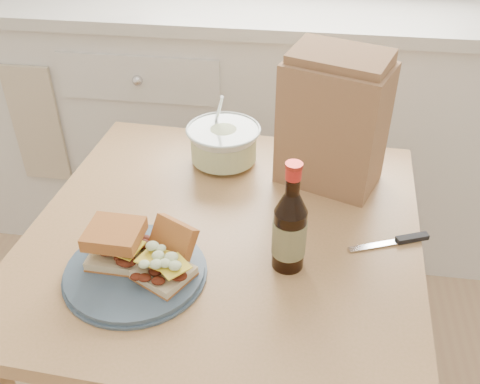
# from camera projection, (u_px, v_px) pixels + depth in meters

# --- Properties ---
(cabinet_run) EXTENTS (2.50, 0.64, 0.94)m
(cabinet_run) POSITION_uv_depth(u_px,v_px,m) (290.00, 121.00, 2.12)
(cabinet_run) COLOR white
(cabinet_run) RESTS_ON ground
(dining_table) EXTENTS (0.90, 0.90, 0.71)m
(dining_table) POSITION_uv_depth(u_px,v_px,m) (225.00, 262.00, 1.25)
(dining_table) COLOR tan
(dining_table) RESTS_ON ground
(plate) EXTENTS (0.28, 0.28, 0.02)m
(plate) POSITION_uv_depth(u_px,v_px,m) (135.00, 272.00, 1.06)
(plate) COLOR #3F5366
(plate) RESTS_ON dining_table
(sandwich_left) EXTENTS (0.11, 0.10, 0.08)m
(sandwich_left) POSITION_uv_depth(u_px,v_px,m) (116.00, 243.00, 1.06)
(sandwich_left) COLOR #CAB28E
(sandwich_left) RESTS_ON plate
(sandwich_right) EXTENTS (0.13, 0.17, 0.09)m
(sandwich_right) POSITION_uv_depth(u_px,v_px,m) (166.00, 259.00, 1.04)
(sandwich_right) COLOR #CAB28E
(sandwich_right) RESTS_ON plate
(coleslaw_bowl) EXTENTS (0.19, 0.19, 0.19)m
(coleslaw_bowl) POSITION_uv_depth(u_px,v_px,m) (224.00, 145.00, 1.39)
(coleslaw_bowl) COLOR silver
(coleslaw_bowl) RESTS_ON dining_table
(beer_bottle) EXTENTS (0.07, 0.07, 0.24)m
(beer_bottle) POSITION_uv_depth(u_px,v_px,m) (290.00, 229.00, 1.04)
(beer_bottle) COLOR black
(beer_bottle) RESTS_ON dining_table
(knife) EXTENTS (0.18, 0.08, 0.01)m
(knife) POSITION_uv_depth(u_px,v_px,m) (402.00, 240.00, 1.15)
(knife) COLOR silver
(knife) RESTS_ON dining_table
(paper_bag) EXTENTS (0.27, 0.23, 0.31)m
(paper_bag) POSITION_uv_depth(u_px,v_px,m) (333.00, 125.00, 1.26)
(paper_bag) COLOR #976C49
(paper_bag) RESTS_ON dining_table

